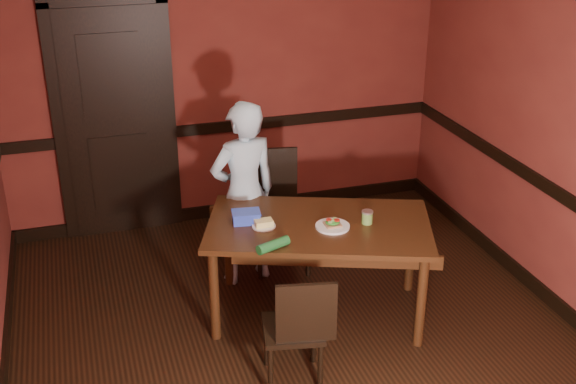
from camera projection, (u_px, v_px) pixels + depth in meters
floor at (303, 347)px, 5.08m from camera, size 4.00×4.50×0.01m
wall_back at (225, 79)px, 6.48m from camera, size 4.00×0.02×2.70m
wall_right at (574, 138)px, 5.06m from camera, size 0.02×4.50×2.70m
dado_back at (227, 127)px, 6.65m from camera, size 4.00×0.03×0.10m
dado_right at (563, 196)px, 5.24m from camera, size 0.03×4.50×0.10m
baseboard_back at (230, 209)px, 7.00m from camera, size 4.00×0.03×0.12m
baseboard_right at (546, 295)px, 5.59m from camera, size 0.03×4.50×0.12m
door at (115, 118)px, 6.28m from camera, size 1.05×0.07×2.20m
dining_table at (318, 269)px, 5.33m from camera, size 1.81×1.40×0.75m
chair_far at (281, 213)px, 5.92m from camera, size 0.53×0.53×0.99m
chair_near at (293, 327)px, 4.61m from camera, size 0.44×0.44×0.81m
person at (244, 194)px, 5.63m from camera, size 0.61×0.46×1.51m
sandwich_plate at (333, 225)px, 5.12m from camera, size 0.25×0.25×0.06m
sauce_jar at (367, 217)px, 5.16m from camera, size 0.08×0.08×0.10m
cheese_saucer at (264, 224)px, 5.12m from camera, size 0.17×0.17×0.05m
food_tub at (246, 217)px, 5.18m from camera, size 0.22×0.17×0.09m
wrapped_veg at (273, 245)px, 4.81m from camera, size 0.25×0.15×0.07m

